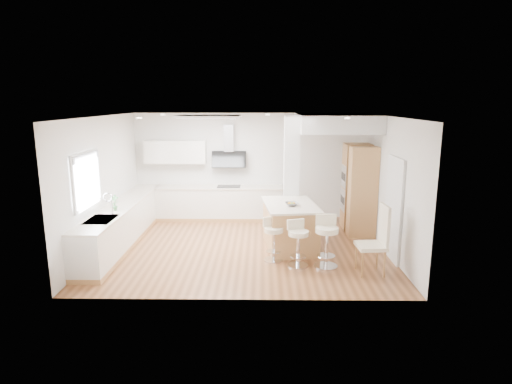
{
  "coord_description": "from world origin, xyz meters",
  "views": [
    {
      "loc": [
        0.37,
        -8.81,
        3.11
      ],
      "look_at": [
        0.24,
        0.4,
        1.14
      ],
      "focal_mm": 30.0,
      "sensor_mm": 36.0,
      "label": 1
    }
  ],
  "objects_px": {
    "bar_stool_a": "(273,237)",
    "bar_stool_c": "(326,238)",
    "dining_chair": "(378,237)",
    "peninsula": "(290,226)",
    "bar_stool_b": "(298,241)"
  },
  "relations": [
    {
      "from": "bar_stool_b",
      "to": "dining_chair",
      "type": "relative_size",
      "value": 0.69
    },
    {
      "from": "bar_stool_a",
      "to": "dining_chair",
      "type": "xyz_separation_m",
      "value": [
        1.87,
        -0.62,
        0.2
      ]
    },
    {
      "from": "bar_stool_c",
      "to": "dining_chair",
      "type": "height_order",
      "value": "dining_chair"
    },
    {
      "from": "bar_stool_b",
      "to": "bar_stool_a",
      "type": "bearing_deg",
      "value": 130.2
    },
    {
      "from": "bar_stool_a",
      "to": "bar_stool_b",
      "type": "relative_size",
      "value": 0.97
    },
    {
      "from": "bar_stool_b",
      "to": "bar_stool_c",
      "type": "xyz_separation_m",
      "value": [
        0.54,
        -0.03,
        0.06
      ]
    },
    {
      "from": "peninsula",
      "to": "dining_chair",
      "type": "distance_m",
      "value": 2.05
    },
    {
      "from": "peninsula",
      "to": "bar_stool_b",
      "type": "xyz_separation_m",
      "value": [
        0.09,
        -1.04,
        0.01
      ]
    },
    {
      "from": "bar_stool_a",
      "to": "bar_stool_c",
      "type": "height_order",
      "value": "bar_stool_c"
    },
    {
      "from": "peninsula",
      "to": "bar_stool_b",
      "type": "height_order",
      "value": "peninsula"
    },
    {
      "from": "bar_stool_a",
      "to": "dining_chair",
      "type": "bearing_deg",
      "value": -39.19
    },
    {
      "from": "peninsula",
      "to": "dining_chair",
      "type": "xyz_separation_m",
      "value": [
        1.5,
        -1.38,
        0.2
      ]
    },
    {
      "from": "bar_stool_c",
      "to": "dining_chair",
      "type": "distance_m",
      "value": 0.93
    },
    {
      "from": "bar_stool_a",
      "to": "bar_stool_b",
      "type": "height_order",
      "value": "bar_stool_b"
    },
    {
      "from": "bar_stool_b",
      "to": "peninsula",
      "type": "bearing_deg",
      "value": 76.24
    }
  ]
}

